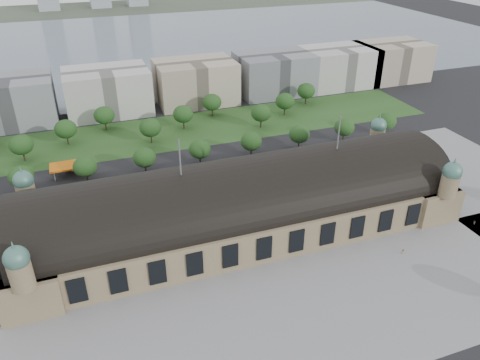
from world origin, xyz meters
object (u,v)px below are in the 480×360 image
object	(u,v)px
parked_car_4	(106,220)
parked_car_5	(149,212)
parked_car_6	(151,206)
pedestrian_2	(474,223)
traffic_car_6	(397,150)
bus_west	(217,183)
parked_car_3	(115,213)
parked_car_1	(2,240)
traffic_car_5	(272,162)
traffic_car_2	(91,200)
bus_mid	(250,184)
pedestrian_0	(403,252)
bus_east	(263,175)
traffic_car_3	(130,191)
parked_car_2	(70,227)
petrol_station	(70,166)

from	to	relation	value
parked_car_4	parked_car_5	bearing A→B (deg)	59.01
parked_car_6	pedestrian_2	bearing A→B (deg)	26.57
traffic_car_6	bus_west	distance (m)	88.25
parked_car_3	parked_car_1	bearing A→B (deg)	-111.12
parked_car_3	traffic_car_5	bearing A→B (deg)	77.01
traffic_car_2	bus_mid	distance (m)	62.09
parked_car_4	bus_west	bearing A→B (deg)	72.71
traffic_car_6	pedestrian_0	xyz separation A→B (m)	(-45.09, -64.71, 0.13)
bus_west	pedestrian_2	size ratio (longest dim) A/B	6.41
parked_car_1	parked_car_5	xyz separation A→B (m)	(49.66, 0.00, -0.06)
parked_car_3	bus_east	bearing A→B (deg)	69.05
traffic_car_3	parked_car_4	xyz separation A→B (m)	(-11.09, -18.03, -0.18)
parked_car_2	parked_car_5	world-z (taller)	parked_car_2
petrol_station	pedestrian_0	bearing A→B (deg)	-44.23
parked_car_5	bus_east	bearing A→B (deg)	77.13
traffic_car_5	pedestrian_0	bearing A→B (deg)	-168.95
traffic_car_5	parked_car_6	world-z (taller)	traffic_car_5
parked_car_2	petrol_station	bearing A→B (deg)	143.87
traffic_car_2	parked_car_6	xyz separation A→B (m)	(20.80, -12.34, -0.06)
parked_car_5	bus_west	distance (m)	31.62
parked_car_6	bus_east	xyz separation A→B (m)	(48.24, 6.72, 1.20)
traffic_car_3	parked_car_1	xyz separation A→B (m)	(-45.27, -18.03, -0.08)
bus_west	pedestrian_0	xyz separation A→B (m)	(43.13, -62.39, -0.83)
parked_car_2	parked_car_6	world-z (taller)	parked_car_2
bus_mid	bus_east	world-z (taller)	bus_east
petrol_station	pedestrian_0	world-z (taller)	petrol_station
traffic_car_2	bus_mid	world-z (taller)	bus_mid
traffic_car_3	bus_mid	distance (m)	47.66
traffic_car_5	parked_car_6	size ratio (longest dim) A/B	1.06
parked_car_3	parked_car_2	bearing A→B (deg)	-103.10
petrol_station	traffic_car_2	distance (m)	28.68
parked_car_5	parked_car_6	distance (m)	4.21
traffic_car_6	bus_west	xyz separation A→B (m)	(-88.21, -2.33, 0.97)
bus_mid	pedestrian_0	world-z (taller)	bus_mid
petrol_station	bus_west	xyz separation A→B (m)	(55.16, -33.28, -1.26)
bus_east	traffic_car_5	bearing A→B (deg)	-38.14
parked_car_2	pedestrian_0	world-z (taller)	pedestrian_0
parked_car_4	pedestrian_0	xyz separation A→B (m)	(88.24, -51.39, 0.21)
parked_car_1	pedestrian_0	size ratio (longest dim) A/B	3.14
traffic_car_6	parked_car_3	xyz separation A→B (m)	(-129.84, -9.33, -0.07)
traffic_car_6	bus_east	distance (m)	68.36
traffic_car_2	pedestrian_0	size ratio (longest dim) A/B	2.93
petrol_station	pedestrian_0	distance (m)	137.18
pedestrian_0	pedestrian_2	xyz separation A→B (m)	(34.19, 5.20, 0.09)
parked_car_1	traffic_car_5	bearing A→B (deg)	68.49
traffic_car_6	parked_car_5	world-z (taller)	traffic_car_6
traffic_car_6	traffic_car_3	bearing A→B (deg)	-84.51
traffic_car_6	pedestrian_2	size ratio (longest dim) A/B	2.76
traffic_car_6	parked_car_5	bearing A→B (deg)	-75.86
parked_car_3	bus_mid	size ratio (longest dim) A/B	0.36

